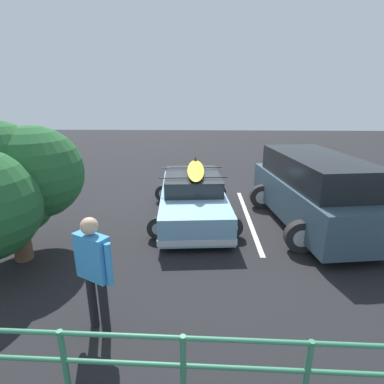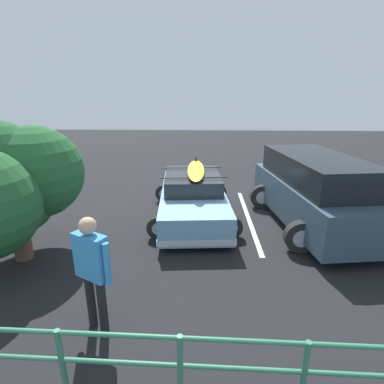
% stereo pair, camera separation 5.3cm
% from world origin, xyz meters
% --- Properties ---
extents(ground_plane, '(44.00, 44.00, 0.02)m').
position_xyz_m(ground_plane, '(0.00, 0.00, -0.01)').
color(ground_plane, black).
rests_on(ground_plane, ground).
extents(parking_stripe, '(0.12, 4.51, 0.00)m').
position_xyz_m(parking_stripe, '(-1.28, 0.33, 0.00)').
color(parking_stripe, silver).
rests_on(parking_stripe, ground).
extents(sedan_car, '(2.55, 4.50, 1.53)m').
position_xyz_m(sedan_car, '(0.32, 0.30, 0.60)').
color(sedan_car, '#729EBC').
rests_on(sedan_car, ground).
extents(suv_car, '(2.90, 4.93, 1.91)m').
position_xyz_m(suv_car, '(-2.89, 0.77, 0.98)').
color(suv_car, '#334756').
rests_on(suv_car, ground).
extents(person_bystander, '(0.63, 0.43, 1.82)m').
position_xyz_m(person_bystander, '(1.59, 4.75, 1.09)').
color(person_bystander, black).
rests_on(person_bystander, ground).
extents(railing_fence, '(8.23, 0.25, 0.92)m').
position_xyz_m(railing_fence, '(0.26, 5.83, 0.61)').
color(railing_fence, '#387F5B').
rests_on(railing_fence, ground).
extents(bush_near_left, '(2.46, 3.25, 2.91)m').
position_xyz_m(bush_near_left, '(3.96, 2.79, 1.58)').
color(bush_near_left, brown).
rests_on(bush_near_left, ground).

